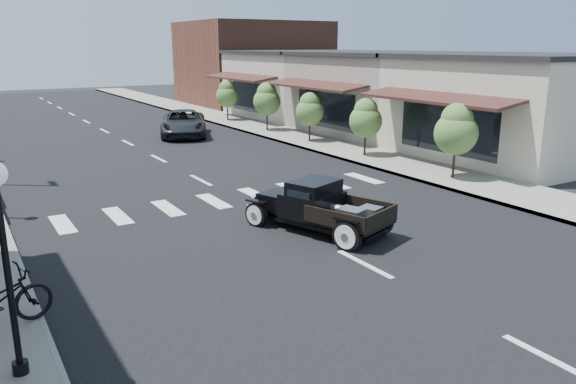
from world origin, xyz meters
TOP-DOWN VIEW (x-y plane):
  - ground at (0.00, 0.00)m, footprint 120.00×120.00m
  - road at (0.00, 15.00)m, footprint 14.00×80.00m
  - road_markings at (0.00, 10.00)m, footprint 12.00×60.00m
  - sidewalk_right at (8.50, 15.00)m, footprint 3.00×80.00m
  - storefront_near at (15.00, 4.00)m, footprint 10.00×9.00m
  - storefront_mid at (15.00, 13.00)m, footprint 10.00×9.00m
  - storefront_far at (15.00, 22.00)m, footprint 10.00×9.00m
  - far_building_right at (15.50, 32.00)m, footprint 11.00×10.00m
  - lamp_post_a at (-7.60, -4.00)m, footprint 0.36×0.36m
  - small_tree_a at (8.30, 1.95)m, footprint 1.64×1.64m
  - small_tree_b at (8.30, 7.34)m, footprint 1.51×1.51m
  - small_tree_c at (8.30, 11.98)m, footprint 1.47×1.47m
  - small_tree_d at (8.30, 16.61)m, footprint 1.62×1.62m
  - small_tree_e at (8.30, 22.11)m, footprint 1.53×1.53m
  - hotrod_pickup at (0.48, -0.37)m, footprint 3.32×4.68m
  - second_car at (3.44, 17.70)m, footprint 4.22×5.80m

SIDE VIEW (x-z plane):
  - ground at x=0.00m, z-range 0.00..0.00m
  - road_markings at x=0.00m, z-range -0.03..0.03m
  - road at x=0.00m, z-range 0.00..0.02m
  - sidewalk_right at x=8.50m, z-range 0.00..0.15m
  - second_car at x=3.44m, z-range 0.00..1.47m
  - hotrod_pickup at x=0.48m, z-range 0.00..1.48m
  - small_tree_c at x=8.30m, z-range 0.15..2.60m
  - small_tree_b at x=8.30m, z-range 0.15..2.66m
  - small_tree_e at x=8.30m, z-range 0.15..2.69m
  - small_tree_d at x=8.30m, z-range 0.15..2.84m
  - small_tree_a at x=8.30m, z-range 0.15..2.88m
  - lamp_post_a at x=-7.60m, z-range 0.15..3.62m
  - storefront_near at x=15.00m, z-range 0.00..4.50m
  - storefront_mid at x=15.00m, z-range 0.00..4.50m
  - storefront_far at x=15.00m, z-range 0.00..4.50m
  - far_building_right at x=15.50m, z-range 0.00..7.00m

